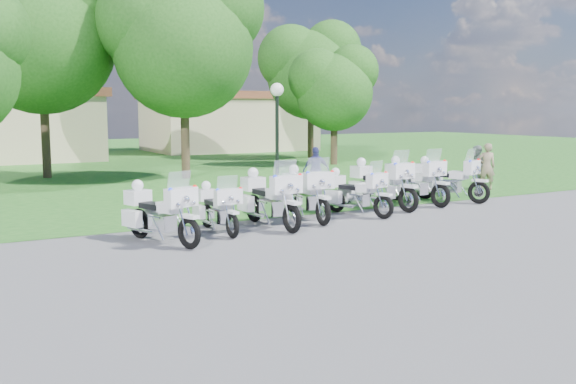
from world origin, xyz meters
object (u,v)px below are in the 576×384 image
motorcycle_0 (159,212)px  bystander_c (316,170)px  motorcycle_1 (217,207)px  bystander_b (476,167)px  motorcycle_6 (414,180)px  motorcycle_3 (306,193)px  motorcycle_7 (447,179)px  bystander_a (487,167)px  motorcycle_4 (355,192)px  motorcycle_2 (269,198)px  lamp_post (277,110)px  motorcycle_5 (380,183)px

motorcycle_0 → bystander_c: 9.07m
motorcycle_1 → bystander_b: (11.54, 3.04, 0.21)m
motorcycle_6 → bystander_c: bearing=-74.4°
motorcycle_3 → bystander_b: (8.78, 2.54, 0.09)m
bystander_c → motorcycle_7: bearing=140.9°
motorcycle_3 → bystander_a: 9.10m
motorcycle_4 → bystander_a: 7.61m
motorcycle_3 → bystander_a: (8.85, 2.11, 0.14)m
motorcycle_1 → bystander_a: bearing=-167.5°
motorcycle_3 → motorcycle_6: size_ratio=0.98×
motorcycle_2 → lamp_post: size_ratio=0.68×
bystander_b → motorcycle_6: bearing=-33.2°
motorcycle_0 → motorcycle_7: (10.04, 1.78, 0.03)m
motorcycle_4 → bystander_c: size_ratio=1.39×
motorcycle_3 → motorcycle_0: bearing=19.4°
motorcycle_4 → lamp_post: size_ratio=0.59×
motorcycle_2 → motorcycle_3: (1.34, 0.46, -0.01)m
motorcycle_3 → lamp_post: 5.04m
motorcycle_2 → motorcycle_3: size_ratio=1.01×
motorcycle_1 → bystander_b: bearing=-165.4°
motorcycle_4 → lamp_post: lamp_post is taller
motorcycle_6 → motorcycle_7: 1.30m
motorcycle_1 → bystander_b: 11.93m
bystander_b → bystander_a: bearing=44.5°
motorcycle_6 → lamp_post: (-2.94, 3.47, 2.14)m
bystander_c → motorcycle_0: bearing=49.7°
lamp_post → bystander_a: bearing=-16.6°
motorcycle_7 → bystander_b: 3.56m
motorcycle_0 → motorcycle_6: size_ratio=0.90×
motorcycle_7 → bystander_a: (3.15, 1.35, 0.14)m
motorcycle_2 → bystander_b: size_ratio=1.61×
bystander_c → motorcycle_5: bearing=102.7°
motorcycle_6 → lamp_post: lamp_post is taller
motorcycle_2 → motorcycle_1: bearing=-1.1°
motorcycle_3 → bystander_a: size_ratio=1.49×
motorcycle_5 → motorcycle_0: bearing=4.2°
motorcycle_0 → bystander_b: (13.12, 3.56, 0.12)m
motorcycle_5 → bystander_c: bearing=-99.4°
motorcycle_0 → motorcycle_4: bearing=169.8°
motorcycle_1 → bystander_a: (11.60, 2.61, 0.26)m
lamp_post → motorcycle_1: bearing=-131.2°
motorcycle_3 → bystander_c: (3.00, 4.31, 0.09)m
motorcycle_0 → motorcycle_6: (8.75, 1.86, 0.05)m
bystander_a → bystander_b: (-0.07, 0.43, -0.05)m
motorcycle_5 → motorcycle_7: 2.77m
motorcycle_3 → motorcycle_6: bearing=-163.1°
motorcycle_0 → motorcycle_1: motorcycle_0 is taller
motorcycle_1 → motorcycle_5: 5.80m
motorcycle_1 → motorcycle_2: (1.41, 0.04, 0.13)m
motorcycle_7 → bystander_c: bearing=-76.2°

